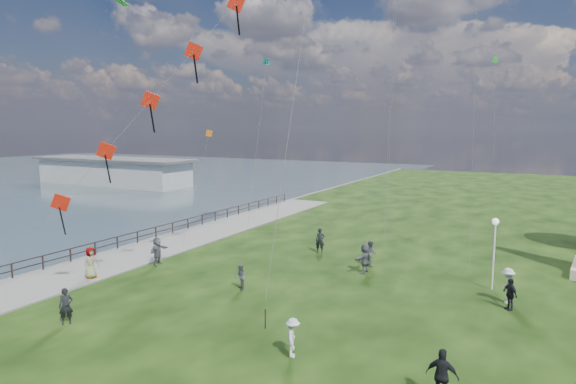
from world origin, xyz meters
The scene contains 16 objects.
waterfront centered at (-15.24, 8.99, -0.06)m, with size 200.00×200.00×1.51m.
pier_pavilion centered at (-52.00, 42.00, 1.84)m, with size 30.00×8.00×4.40m.
lamppost centered at (8.96, 13.47, 2.91)m, with size 0.37×0.37×4.03m.
person_0 centered at (-7.84, -0.81, 0.84)m, with size 0.61×0.40×1.68m, color black.
person_1 centered at (-3.40, 6.88, 0.72)m, with size 0.70×0.43×1.44m, color #595960.
person_2 centered at (2.81, 1.22, 0.78)m, with size 1.01×0.52×1.56m, color silver.
person_3 centered at (8.56, 0.71, 0.91)m, with size 1.06×0.54×1.81m, color black.
person_5 centered at (-10.98, 8.51, 0.92)m, with size 1.70×0.73×1.83m, color #595960.
person_6 centered at (-2.76, 16.25, 0.90)m, with size 0.65×0.43×1.80m, color black.
person_7 centered at (1.49, 14.79, 0.85)m, with size 0.83×0.51×1.70m, color #595960.
person_8 centered at (9.84, 11.52, 0.92)m, with size 1.19×0.62×1.85m, color silver.
person_9 centered at (10.01, 10.62, 0.80)m, with size 0.94×0.48×1.60m, color black.
person_10 centered at (-12.22, 4.25, 0.93)m, with size 0.91×0.56×1.86m, color #595960.
person_11 centered at (1.66, 13.13, 0.92)m, with size 1.71×0.74×1.85m, color #595960.
red_kite_train centered at (-7.69, 4.58, 9.96)m, with size 9.77×9.35×16.15m.
small_kites centered at (2.74, 22.78, 14.72)m, with size 29.35×17.87×27.84m.
Camera 1 is at (11.02, -14.68, 8.92)m, focal length 30.00 mm.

